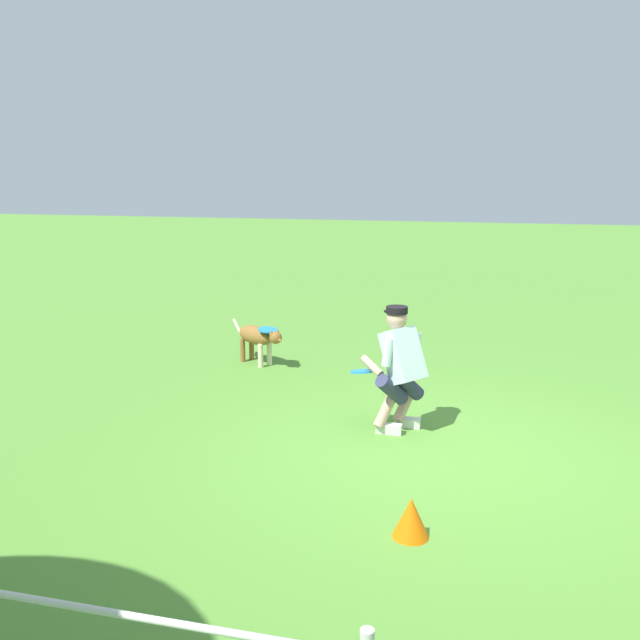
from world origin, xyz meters
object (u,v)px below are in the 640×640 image
at_px(dog, 258,337).
at_px(training_cone, 411,518).
at_px(person, 400,365).
at_px(frisbee_held, 362,371).
at_px(frisbee_flying, 268,330).

distance_m(dog, training_cone, 4.93).
height_order(person, training_cone, person).
bearing_deg(training_cone, frisbee_held, -69.70).
bearing_deg(frisbee_flying, dog, -32.20).
distance_m(frisbee_flying, training_cone, 4.74).
bearing_deg(training_cone, dog, -57.67).
xyz_separation_m(frisbee_held, training_cone, (-0.78, 2.11, -0.46)).
xyz_separation_m(dog, frisbee_held, (-1.86, 2.06, 0.23)).
bearing_deg(dog, frisbee_held, -15.56).
bearing_deg(person, training_cone, 136.22).
bearing_deg(training_cone, frisbee_flying, -58.83).
height_order(person, dog, person).
relative_size(dog, frisbee_flying, 3.53).
relative_size(person, frisbee_held, 5.28).
bearing_deg(frisbee_flying, training_cone, 121.17).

